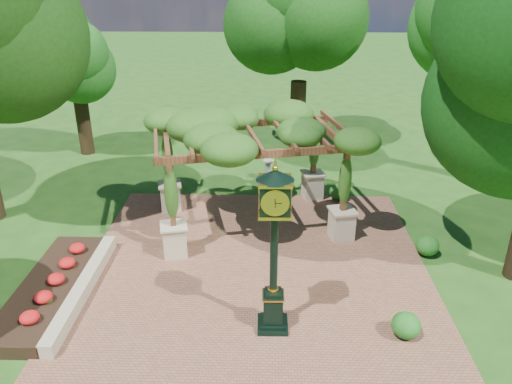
{
  "coord_description": "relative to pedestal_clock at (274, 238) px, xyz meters",
  "views": [
    {
      "loc": [
        0.36,
        -10.52,
        8.1
      ],
      "look_at": [
        0.0,
        2.5,
        2.2
      ],
      "focal_mm": 35.0,
      "sensor_mm": 36.0,
      "label": 1
    }
  ],
  "objects": [
    {
      "name": "flower_bed",
      "position": [
        -6.0,
        1.23,
        -2.36
      ],
      "size": [
        1.5,
        5.0,
        0.36
      ],
      "primitive_type": "cube",
      "color": "red",
      "rests_on": "ground"
    },
    {
      "name": "brick_plaza",
      "position": [
        -0.5,
        1.73,
        -2.52
      ],
      "size": [
        10.0,
        12.0,
        0.04
      ],
      "primitive_type": "cube",
      "color": "brown",
      "rests_on": "ground"
    },
    {
      "name": "sundial",
      "position": [
        -0.16,
        9.36,
        -2.16
      ],
      "size": [
        0.6,
        0.6,
        0.86
      ],
      "rotation": [
        0.0,
        0.0,
        0.31
      ],
      "color": "gray",
      "rests_on": "ground"
    },
    {
      "name": "pergola",
      "position": [
        -0.72,
        5.46,
        0.66
      ],
      "size": [
        6.87,
        5.12,
        3.89
      ],
      "rotation": [
        0.0,
        0.0,
        0.22
      ],
      "color": "beige",
      "rests_on": "brick_plaza"
    },
    {
      "name": "shrub_mid",
      "position": [
        4.72,
        3.5,
        -2.18
      ],
      "size": [
        0.83,
        0.83,
        0.63
      ],
      "primitive_type": "ellipsoid",
      "rotation": [
        0.0,
        0.0,
        0.22
      ],
      "color": "#1E5A19",
      "rests_on": "brick_plaza"
    },
    {
      "name": "tree_west_far",
      "position": [
        -8.77,
        12.39,
        2.36
      ],
      "size": [
        3.38,
        3.38,
        7.16
      ],
      "color": "#302112",
      "rests_on": "ground"
    },
    {
      "name": "tree_north",
      "position": [
        1.19,
        13.27,
        3.26
      ],
      "size": [
        4.13,
        4.13,
        8.47
      ],
      "color": "#372516",
      "rests_on": "ground"
    },
    {
      "name": "tree_east_far",
      "position": [
        8.24,
        9.86,
        3.87
      ],
      "size": [
        4.21,
        4.21,
        9.33
      ],
      "color": "#312313",
      "rests_on": "ground"
    },
    {
      "name": "shrub_back",
      "position": [
        2.52,
        7.41,
        -2.17
      ],
      "size": [
        0.91,
        0.91,
        0.66
      ],
      "primitive_type": "ellipsoid",
      "rotation": [
        0.0,
        0.0,
        -0.28
      ],
      "color": "#1D5719",
      "rests_on": "brick_plaza"
    },
    {
      "name": "border_wall",
      "position": [
        -5.1,
        1.23,
        -2.34
      ],
      "size": [
        0.35,
        5.0,
        0.4
      ],
      "primitive_type": "cube",
      "color": "#C6B793",
      "rests_on": "ground"
    },
    {
      "name": "shrub_front",
      "position": [
        3.16,
        -0.25,
        -2.18
      ],
      "size": [
        0.83,
        0.83,
        0.63
      ],
      "primitive_type": "ellipsoid",
      "rotation": [
        0.0,
        0.0,
        -0.22
      ],
      "color": "#1F611B",
      "rests_on": "brick_plaza"
    },
    {
      "name": "pedestal_clock",
      "position": [
        0.0,
        0.0,
        0.0
      ],
      "size": [
        0.84,
        0.84,
        4.23
      ],
      "rotation": [
        0.0,
        0.0,
        0.01
      ],
      "color": "black",
      "rests_on": "brick_plaza"
    },
    {
      "name": "ground",
      "position": [
        -0.5,
        0.73,
        -2.54
      ],
      "size": [
        120.0,
        120.0,
        0.0
      ],
      "primitive_type": "plane",
      "color": "#1E4714",
      "rests_on": "ground"
    }
  ]
}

